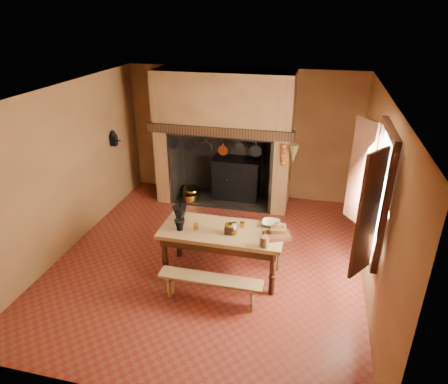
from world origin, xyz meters
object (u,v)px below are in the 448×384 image
object	(u,v)px
bench_front	(211,284)
work_table	(222,237)
coffee_grinder	(229,229)
mixing_bowl	(271,223)
wicker_basket	(277,231)
iron_range	(237,178)

from	to	relation	value
bench_front	work_table	bearing A→B (deg)	90.00
coffee_grinder	mixing_bowl	xyz separation A→B (m)	(0.58, 0.38, -0.04)
work_table	wicker_basket	distance (m)	0.86
iron_range	coffee_grinder	world-z (taller)	iron_range
work_table	wicker_basket	size ratio (longest dim) A/B	7.43
bench_front	mixing_bowl	world-z (taller)	mixing_bowl
work_table	coffee_grinder	xyz separation A→B (m)	(0.13, -0.08, 0.21)
coffee_grinder	bench_front	bearing A→B (deg)	-108.35
coffee_grinder	wicker_basket	size ratio (longest dim) A/B	0.82
work_table	bench_front	distance (m)	0.79
coffee_grinder	wicker_basket	xyz separation A→B (m)	(0.71, 0.11, -0.01)
iron_range	coffee_grinder	size ratio (longest dim) A/B	7.67
iron_range	mixing_bowl	size ratio (longest dim) A/B	5.67
iron_range	mixing_bowl	distance (m)	2.73
iron_range	wicker_basket	world-z (taller)	iron_range
bench_front	mixing_bowl	bearing A→B (deg)	54.61
bench_front	coffee_grinder	distance (m)	0.85
bench_front	coffee_grinder	xyz separation A→B (m)	(0.13, 0.61, 0.58)
iron_range	bench_front	size ratio (longest dim) A/B	1.06
work_table	coffee_grinder	world-z (taller)	coffee_grinder
iron_range	mixing_bowl	bearing A→B (deg)	-66.97
work_table	mixing_bowl	bearing A→B (deg)	23.00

